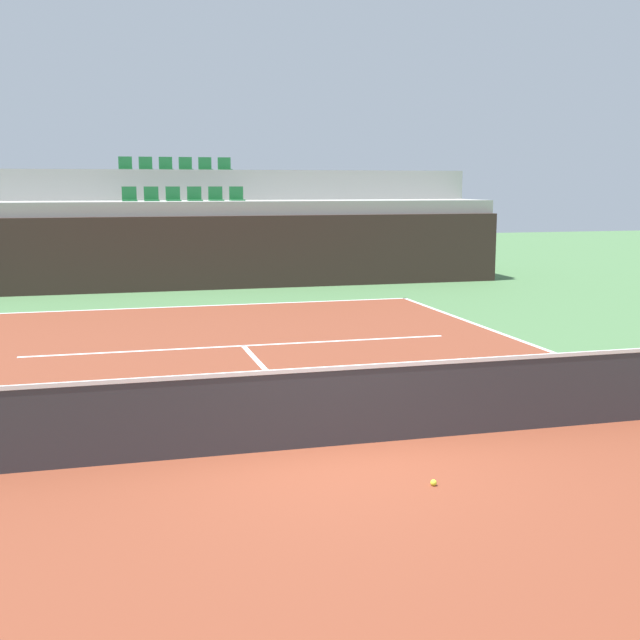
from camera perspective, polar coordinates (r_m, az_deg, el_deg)
The scene contains 12 objects.
ground_plane at distance 9.97m, azimuth 1.06°, elevation -8.72°, with size 80.00×80.00×0.00m, color #477042.
court_surface at distance 9.97m, azimuth 1.06°, elevation -8.69°, with size 11.00×24.00×0.01m, color brown.
baseline_far at distance 21.44m, azimuth -7.86°, elevation 0.98°, with size 11.00×0.10×0.00m, color white.
service_line_far at distance 16.02m, azimuth -5.32°, elevation -1.79°, with size 8.26×0.10×0.00m, color white.
centre_service_line at distance 12.95m, azimuth -2.89°, elevation -4.43°, with size 0.10×6.40×0.00m, color white.
back_wall at distance 24.70m, azimuth -8.93°, elevation 4.56°, with size 19.65×0.30×2.18m, color #33231E.
stands_tier_lower at distance 26.03m, azimuth -9.27°, elevation 5.25°, with size 19.65×2.40×2.60m, color #9E9E99.
stands_tier_upper at distance 28.38m, azimuth -9.80°, elevation 6.55°, with size 19.65×2.40×3.57m, color #9E9E99.
seating_row_lower at distance 26.06m, azimuth -9.37°, elevation 8.39°, with size 3.73×0.44×0.44m.
seating_row_upper at distance 28.45m, azimuth -9.93°, elevation 10.41°, with size 3.73×0.44×0.44m.
tennis_net at distance 9.82m, azimuth 1.07°, elevation -5.90°, with size 11.08×0.08×1.07m.
tennis_ball_0 at distance 8.78m, azimuth 7.85°, elevation -11.06°, with size 0.07×0.07×0.07m, color #CCE033.
Camera 1 is at (-2.64, -9.10, 3.09)m, focal length 46.35 mm.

